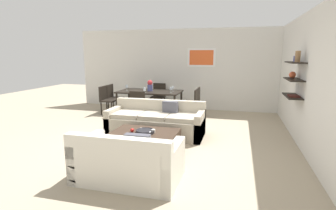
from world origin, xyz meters
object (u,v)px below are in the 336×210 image
object	(u,v)px
dining_chair_left_far	(113,96)
wine_glass_left_near	(127,87)
dining_chair_right_far	(195,100)
wine_glass_foot	(145,89)
dining_chair_left_near	(106,98)
wine_glass_right_far	(173,88)
dining_table	(150,93)
wine_glass_right_near	(171,89)
loveseat_white	(128,162)
sofa_beige	(156,122)
decorative_bowl	(145,131)
candle_jar	(153,131)
centerpiece_vase	(150,85)
apple_on_coffee_table	(132,130)
dining_chair_foot	(139,104)
dining_chair_right_near	(192,102)
coffee_table	(144,142)
dining_chair_head	(159,94)

from	to	relation	value
dining_chair_left_far	wine_glass_left_near	size ratio (longest dim) A/B	4.76
dining_chair_right_far	wine_glass_foot	size ratio (longest dim) A/B	5.30
dining_chair_left_near	wine_glass_right_far	distance (m)	2.13
dining_table	wine_glass_right_near	bearing A→B (deg)	-10.35
loveseat_white	dining_chair_right_far	size ratio (longest dim) A/B	1.75
sofa_beige	wine_glass_right_far	bearing A→B (deg)	93.09
sofa_beige	decorative_bowl	bearing A→B (deg)	-83.24
candle_jar	dining_chair_left_far	world-z (taller)	dining_chair_left_far
wine_glass_left_near	centerpiece_vase	xyz separation A→B (m)	(0.71, 0.15, 0.04)
wine_glass_right_near	centerpiece_vase	size ratio (longest dim) A/B	0.46
sofa_beige	wine_glass_right_near	size ratio (longest dim) A/B	14.29
dining_table	dining_chair_left_far	xyz separation A→B (m)	(-1.36, 0.23, -0.18)
dining_chair_right_far	sofa_beige	bearing A→B (deg)	-104.41
dining_chair_right_far	wine_glass_right_far	world-z (taller)	wine_glass_right_far
decorative_bowl	candle_jar	distance (m)	0.16
apple_on_coffee_table	dining_chair_foot	size ratio (longest dim) A/B	0.08
candle_jar	dining_chair_right_near	distance (m)	2.77
dining_table	dining_chair_foot	xyz separation A→B (m)	(-0.00, -0.93, -0.18)
candle_jar	dining_chair_right_far	xyz separation A→B (m)	(0.27, 3.23, 0.09)
decorative_bowl	dining_chair_foot	distance (m)	2.32
wine_glass_foot	loveseat_white	bearing A→B (deg)	-73.68
dining_chair_foot	wine_glass_right_near	xyz separation A→B (m)	(0.70, 0.80, 0.36)
wine_glass_right_far	dining_chair_left_near	bearing A→B (deg)	-170.07
sofa_beige	dining_chair_left_near	distance (m)	2.76
wine_glass_foot	dining_table	bearing A→B (deg)	90.00
coffee_table	apple_on_coffee_table	bearing A→B (deg)	-171.35
sofa_beige	dining_chair_right_near	xyz separation A→B (m)	(0.55, 1.68, 0.21)
dining_chair_head	wine_glass_right_near	size ratio (longest dim) A/B	5.66
wine_glass_left_near	dining_table	bearing A→B (deg)	10.35
dining_chair_foot	dining_chair_left_far	bearing A→B (deg)	139.66
sofa_beige	dining_chair_right_far	size ratio (longest dim) A/B	2.52
wine_glass_right_far	wine_glass_right_near	size ratio (longest dim) A/B	1.00
dining_chair_foot	dining_chair_left_near	size ratio (longest dim) A/B	1.00
loveseat_white	dining_chair_head	size ratio (longest dim) A/B	1.75
coffee_table	dining_chair_left_near	distance (m)	3.61
dining_chair_right_near	wine_glass_foot	size ratio (longest dim) A/B	5.30
dining_chair_right_near	dining_chair_left_near	size ratio (longest dim) A/B	1.00
decorative_bowl	dining_table	xyz separation A→B (m)	(-0.95, 3.04, 0.27)
dining_chair_left_far	decorative_bowl	bearing A→B (deg)	-54.81
wine_glass_right_near	dining_chair_right_far	bearing A→B (deg)	28.66
loveseat_white	apple_on_coffee_table	distance (m)	1.24
wine_glass_right_near	sofa_beige	bearing A→B (deg)	-86.46
dining_chair_right_near	dining_chair_foot	bearing A→B (deg)	-153.11
apple_on_coffee_table	wine_glass_left_near	size ratio (longest dim) A/B	0.40
dining_chair_foot	centerpiece_vase	bearing A→B (deg)	89.73
dining_chair_right_near	wine_glass_right_far	xyz separation A→B (m)	(-0.66, 0.36, 0.36)
decorative_bowl	dining_chair_left_near	bearing A→B (deg)	129.43
dining_table	wine_glass_right_far	bearing A→B (deg)	10.35
loveseat_white	dining_table	distance (m)	4.38
dining_chair_head	dining_chair_right_far	world-z (taller)	same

